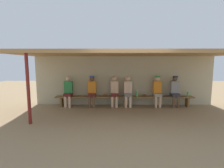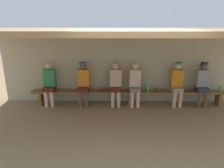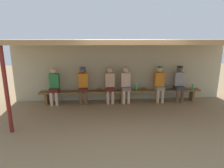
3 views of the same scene
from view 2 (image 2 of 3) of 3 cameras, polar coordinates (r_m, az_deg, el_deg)
The scene contains 15 objects.
ground_plane at distance 5.05m, azimuth 6.10°, elevation -12.56°, with size 24.00×24.00×0.00m, color #937754.
back_wall at distance 6.54m, azimuth 4.80°, elevation 4.65°, with size 8.00×0.20×2.20m, color #B7AD8C.
dugout_roof at distance 5.11m, azimuth 6.17°, elevation 14.38°, with size 8.00×2.80×0.12m, color #9E7547.
bench at distance 6.30m, azimuth 4.93°, elevation -2.56°, with size 6.00×0.36×0.46m.
player_middle at distance 6.25m, azimuth -7.97°, elevation 0.63°, with size 0.34×0.42×1.34m.
player_leftmost at distance 6.21m, azimuth 6.48°, elevation 0.43°, with size 0.34×0.42×1.34m.
player_in_red at distance 6.73m, azimuth 23.98°, elevation 0.48°, with size 0.34×0.42×1.34m.
player_in_blue at distance 6.49m, azimuth -17.11°, elevation 0.49°, with size 0.34×0.42×1.34m.
player_with_sunglasses at distance 6.18m, azimuth 1.05°, elevation 0.45°, with size 0.34×0.42×1.34m.
player_in_white at distance 6.46m, azimuth 17.78°, elevation 0.53°, with size 0.34×0.42×1.34m.
water_bottle_clear at distance 6.27m, azimuth 10.06°, elevation -0.99°, with size 0.07×0.07×0.26m.
water_bottle_orange at distance 7.00m, azimuth 28.04°, elevation -0.94°, with size 0.06×0.06×0.24m.
baseball_glove_tan at distance 6.29m, azimuth -2.70°, elevation -1.42°, with size 0.24×0.17×0.09m, color brown.
baseball_glove_worn at distance 6.41m, azimuth 12.77°, elevation -1.47°, with size 0.24×0.17×0.09m, color brown.
baseball_bat at distance 6.65m, azimuth 20.71°, elevation -1.60°, with size 0.07×0.07×0.87m, color #333338.
Camera 2 is at (-0.48, -4.38, 2.46)m, focal length 32.63 mm.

